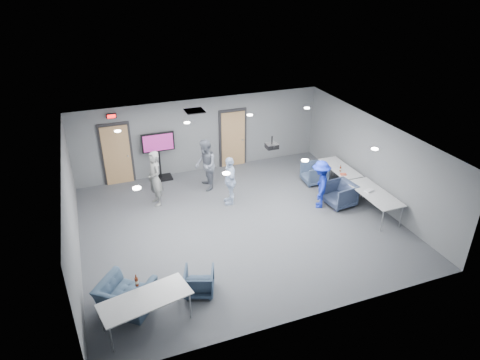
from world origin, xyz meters
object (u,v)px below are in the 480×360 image
object	(u,v)px
chair_right_a	(314,173)
chair_front_a	(199,281)
chair_front_b	(126,297)
projector	(272,146)
table_front_left	(145,300)
tv_stand	(159,153)
person_d	(320,184)
person_a	(155,179)
table_right_a	(340,169)
table_right_b	(374,194)
chair_right_b	(340,194)
person_c	(230,180)
bottle_front	(137,282)
person_b	(205,165)
bottle_right	(340,169)

from	to	relation	value
chair_right_a	chair_front_a	xyz separation A→B (m)	(-5.26, -3.97, -0.04)
chair_front_b	projector	size ratio (longest dim) A/B	3.14
table_front_left	tv_stand	distance (m)	6.94
tv_stand	person_d	bearing A→B (deg)	-40.28
person_a	table_right_a	distance (m)	6.16
chair_front_b	table_right_b	bearing A→B (deg)	-130.13
tv_stand	chair_right_b	bearing A→B (deg)	-37.59
table_right_a	chair_front_b	bearing A→B (deg)	114.20
person_c	chair_front_b	world-z (taller)	person_c
chair_right_a	table_right_a	distance (m)	0.91
chair_front_a	bottle_front	bearing A→B (deg)	26.00
chair_front_a	table_front_left	bearing A→B (deg)	44.92
person_c	table_right_a	distance (m)	3.87
chair_front_a	bottle_front	world-z (taller)	bottle_front
person_c	projector	world-z (taller)	projector
person_c	chair_front_b	bearing A→B (deg)	-35.71
chair_front_a	table_right_a	distance (m)	6.84
person_b	projector	distance (m)	3.22
projector	table_right_a	bearing A→B (deg)	19.97
chair_right_b	table_right_a	xyz separation A→B (m)	(0.65, 1.09, 0.30)
person_a	bottle_right	bearing A→B (deg)	67.11
table_right_a	bottle_front	xyz separation A→B (m)	(-7.31, -3.57, 0.16)
chair_right_a	person_a	bearing A→B (deg)	-90.27
person_a	projector	world-z (taller)	projector
chair_right_b	tv_stand	xyz separation A→B (m)	(-4.96, 3.81, 0.60)
chair_front_b	bottle_right	xyz separation A→B (m)	(7.41, 3.14, 0.45)
table_front_left	tv_stand	world-z (taller)	tv_stand
tv_stand	projector	xyz separation A→B (m)	(2.51, -3.84, 1.42)
table_right_a	bottle_right	bearing A→B (deg)	148.45
bottle_front	bottle_right	xyz separation A→B (m)	(7.15, 3.30, -0.03)
chair_right_b	projector	size ratio (longest dim) A/B	2.40
person_b	person_d	distance (m)	3.83
person_a	chair_front_a	bearing A→B (deg)	-8.59
person_d	chair_right_b	world-z (taller)	person_d
chair_front_b	table_right_b	distance (m)	7.73
person_d	chair_front_b	distance (m)	6.76
person_a	table_right_a	size ratio (longest dim) A/B	1.05
chair_front_a	table_front_left	xyz separation A→B (m)	(-1.31, -0.60, 0.37)
chair_right_b	chair_front_a	world-z (taller)	chair_right_b
table_right_a	projector	xyz separation A→B (m)	(-3.09, -1.12, 1.72)
person_a	person_d	size ratio (longest dim) A/B	1.16
person_b	table_front_left	distance (m)	6.20
chair_front_a	bottle_right	distance (m)	6.58
tv_stand	person_c	bearing A→B (deg)	-54.50
chair_front_a	projector	size ratio (longest dim) A/B	1.95
person_c	tv_stand	bearing A→B (deg)	-134.83
person_b	table_right_a	bearing A→B (deg)	76.64
table_front_left	chair_front_a	bearing A→B (deg)	12.35
table_right_b	chair_front_b	bearing A→B (deg)	101.23
chair_front_a	person_a	bearing A→B (deg)	-67.63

